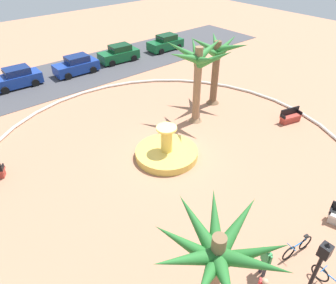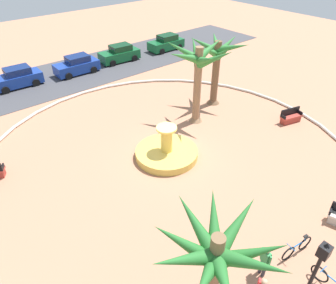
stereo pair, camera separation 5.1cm
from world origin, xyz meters
name	(u,v)px [view 1 (the left image)]	position (x,y,z in m)	size (l,w,h in m)	color
ground_plane	(169,155)	(0.00, 0.00, 0.00)	(80.00, 80.00, 0.00)	tan
plaza_curb	(169,154)	(0.00, 0.00, 0.10)	(22.10, 22.10, 0.20)	silver
street_asphalt	(59,77)	(0.00, 15.45, 0.01)	(48.00, 8.00, 0.03)	#424247
fountain	(167,152)	(-0.14, 0.01, 0.30)	(3.71, 3.71, 2.05)	gold
palm_tree_near_fountain	(217,256)	(-4.93, -7.99, 3.34)	(4.28, 4.26, 4.41)	brown
palm_tree_by_curb	(198,67)	(4.10, 1.93, 3.98)	(4.72, 4.49, 5.52)	#8E6B4C
palm_tree_mid_plaza	(217,58)	(7.07, 2.97, 3.58)	(4.21, 4.12, 5.06)	brown
bench_west	(290,117)	(9.05, -2.50, 0.35)	(1.68, 0.91, 1.00)	#B73D33
lamppost	(314,274)	(-2.41, -9.99, 2.22)	(0.32, 0.32, 3.79)	black
bicycle_red_frame	(333,283)	(-0.74, -10.33, 0.38)	(0.44, 1.72, 0.94)	black
bicycle_by_lamppost	(297,247)	(-0.34, -8.63, 0.38)	(1.71, 0.47, 0.94)	black
person_cyclist_helmet	(265,260)	(-2.19, -8.28, 0.90)	(0.28, 0.52, 1.61)	#33333D
parked_car_leftmost	(16,78)	(-3.50, 15.79, 0.78)	(4.06, 2.04, 1.67)	navy
parked_car_second	(76,66)	(1.72, 15.21, 0.78)	(4.03, 1.98, 1.67)	navy
parked_car_third	(119,54)	(6.49, 15.38, 0.78)	(4.10, 2.11, 1.67)	#145B2D
parked_car_rightmost	(166,43)	(12.37, 15.08, 0.78)	(4.02, 1.96, 1.67)	#145B2D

